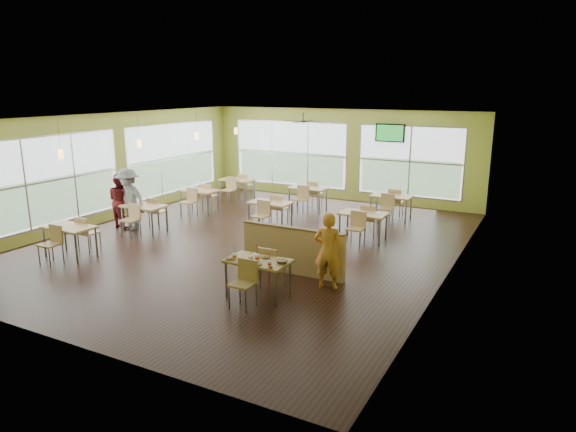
% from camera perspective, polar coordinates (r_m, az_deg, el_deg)
% --- Properties ---
extents(room, '(12.00, 12.04, 3.20)m').
position_cam_1_polar(room, '(13.06, -4.15, 3.82)').
color(room, black).
rests_on(room, ground).
extents(window_bays, '(9.24, 10.24, 2.38)m').
position_cam_1_polar(window_bays, '(17.05, -6.27, 5.77)').
color(window_bays, white).
rests_on(window_bays, room).
extents(main_table, '(1.22, 1.52, 0.87)m').
position_cam_1_polar(main_table, '(9.82, -3.35, -5.53)').
color(main_table, tan).
rests_on(main_table, floor).
extents(half_wall_divider, '(2.40, 0.14, 1.04)m').
position_cam_1_polar(half_wall_divider, '(11.05, 0.54, -3.83)').
color(half_wall_divider, tan).
rests_on(half_wall_divider, floor).
extents(dining_tables, '(6.92, 8.72, 0.87)m').
position_cam_1_polar(dining_tables, '(15.22, -4.05, 1.58)').
color(dining_tables, tan).
rests_on(dining_tables, floor).
extents(pendant_lights, '(0.11, 7.31, 0.86)m').
position_cam_1_polar(pendant_lights, '(15.37, -13.15, 8.25)').
color(pendant_lights, '#2D2119').
rests_on(pendant_lights, ceiling).
extents(ceiling_fan, '(1.25, 1.25, 0.29)m').
position_cam_1_polar(ceiling_fan, '(15.51, 1.70, 10.49)').
color(ceiling_fan, '#2D2119').
rests_on(ceiling_fan, ceiling).
extents(tv_backwall, '(1.00, 0.07, 0.60)m').
position_cam_1_polar(tv_backwall, '(17.59, 11.27, 9.04)').
color(tv_backwall, black).
rests_on(tv_backwall, wall_back).
extents(man_plaid, '(0.63, 0.46, 1.56)m').
position_cam_1_polar(man_plaid, '(10.22, 4.48, -3.87)').
color(man_plaid, orange).
rests_on(man_plaid, floor).
extents(patron_maroon, '(0.87, 0.74, 1.56)m').
position_cam_1_polar(patron_maroon, '(15.42, -18.12, 1.64)').
color(patron_maroon, maroon).
rests_on(patron_maroon, floor).
extents(patron_grey, '(1.15, 0.68, 1.75)m').
position_cam_1_polar(patron_grey, '(15.07, -17.28, 1.79)').
color(patron_grey, slate).
rests_on(patron_grey, floor).
extents(cup_blue, '(0.09, 0.09, 0.33)m').
position_cam_1_polar(cup_blue, '(9.81, -5.94, -4.47)').
color(cup_blue, white).
rests_on(cup_blue, main_table).
extents(cup_yellow, '(0.10, 0.10, 0.35)m').
position_cam_1_polar(cup_yellow, '(9.63, -4.17, -4.76)').
color(cup_yellow, white).
rests_on(cup_yellow, main_table).
extents(cup_red_near, '(0.10, 0.10, 0.37)m').
position_cam_1_polar(cup_red_near, '(9.67, -3.43, -4.65)').
color(cup_red_near, white).
rests_on(cup_red_near, main_table).
extents(cup_red_far, '(0.08, 0.08, 0.30)m').
position_cam_1_polar(cup_red_far, '(9.37, -2.05, -5.33)').
color(cup_red_far, white).
rests_on(cup_red_far, main_table).
extents(food_basket, '(0.22, 0.22, 0.05)m').
position_cam_1_polar(food_basket, '(9.59, -0.68, -5.07)').
color(food_basket, black).
rests_on(food_basket, main_table).
extents(ketchup_cup, '(0.06, 0.06, 0.03)m').
position_cam_1_polar(ketchup_cup, '(9.33, -1.90, -5.74)').
color(ketchup_cup, maroon).
rests_on(ketchup_cup, main_table).
extents(wrapper_left, '(0.19, 0.17, 0.04)m').
position_cam_1_polar(wrapper_left, '(9.83, -6.53, -4.72)').
color(wrapper_left, '#9B774B').
rests_on(wrapper_left, main_table).
extents(wrapper_mid, '(0.19, 0.17, 0.04)m').
position_cam_1_polar(wrapper_mid, '(9.87, -2.54, -4.56)').
color(wrapper_mid, '#9B774B').
rests_on(wrapper_mid, main_table).
extents(wrapper_right, '(0.14, 0.13, 0.03)m').
position_cam_1_polar(wrapper_right, '(9.48, -3.24, -5.39)').
color(wrapper_right, '#9B774B').
rests_on(wrapper_right, main_table).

